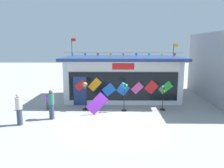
% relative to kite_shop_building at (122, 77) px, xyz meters
% --- Properties ---
extents(ground_plane, '(80.00, 80.00, 0.00)m').
position_rel_kite_shop_building_xyz_m(ground_plane, '(-0.54, -5.59, -1.66)').
color(ground_plane, '#9E9B99').
extents(kite_shop_building, '(8.66, 5.12, 4.64)m').
position_rel_kite_shop_building_xyz_m(kite_shop_building, '(0.00, 0.00, 0.00)').
color(kite_shop_building, silver).
rests_on(kite_shop_building, ground_plane).
extents(wind_spinner_far_left, '(0.38, 0.38, 1.81)m').
position_rel_kite_shop_building_xyz_m(wind_spinner_far_left, '(-2.46, -3.23, -0.36)').
color(wind_spinner_far_left, black).
rests_on(wind_spinner_far_left, ground_plane).
extents(wind_spinner_left, '(0.44, 0.32, 1.86)m').
position_rel_kite_shop_building_xyz_m(wind_spinner_left, '(0.04, -3.49, -0.33)').
color(wind_spinner_left, black).
rests_on(wind_spinner_left, ground_plane).
extents(wind_spinner_center_left, '(0.43, 0.35, 1.63)m').
position_rel_kite_shop_building_xyz_m(wind_spinner_center_left, '(2.52, -3.25, -0.58)').
color(wind_spinner_center_left, black).
rests_on(wind_spinner_center_left, ground_plane).
extents(person_near_camera, '(0.48, 0.40, 1.68)m').
position_rel_kite_shop_building_xyz_m(person_near_camera, '(-4.12, -5.07, -0.77)').
color(person_near_camera, '#333D56').
rests_on(person_near_camera, ground_plane).
extents(person_mid_plaza, '(0.34, 0.34, 1.68)m').
position_rel_kite_shop_building_xyz_m(person_mid_plaza, '(-5.51, -6.04, -0.80)').
color(person_mid_plaza, '#333D56').
rests_on(person_mid_plaza, ground_plane).
extents(trash_bin, '(0.52, 0.52, 0.95)m').
position_rel_kite_shop_building_xyz_m(trash_bin, '(-4.78, -3.13, -1.18)').
color(trash_bin, '#2D4238').
rests_on(trash_bin, ground_plane).
extents(display_kite_on_ground, '(1.36, 0.30, 1.36)m').
position_rel_kite_shop_building_xyz_m(display_kite_on_ground, '(-1.60, -4.21, -0.98)').
color(display_kite_on_ground, purple).
rests_on(display_kite_on_ground, ground_plane).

